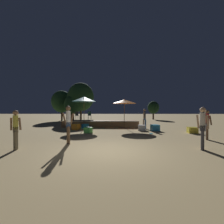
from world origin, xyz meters
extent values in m
plane|color=tan|center=(0.00, 0.00, 0.00)|extent=(120.00, 120.00, 0.00)
cube|color=olive|center=(-1.20, 9.60, 0.28)|extent=(7.49, 2.85, 0.55)
cube|color=#CCB793|center=(-1.20, 8.21, 0.59)|extent=(7.49, 0.12, 0.08)
cylinder|color=brown|center=(1.13, 8.11, 1.16)|extent=(0.05, 0.05, 2.31)
cone|color=orange|center=(1.13, 8.11, 2.49)|extent=(2.26, 2.26, 0.36)
sphere|color=orange|center=(1.13, 8.11, 2.71)|extent=(0.08, 0.08, 0.08)
cylinder|color=brown|center=(-2.70, 8.06, 1.24)|extent=(0.05, 0.05, 2.48)
cone|color=teal|center=(-2.70, 8.06, 2.71)|extent=(2.29, 2.29, 0.46)
sphere|color=teal|center=(-2.70, 8.06, 2.99)|extent=(0.08, 0.08, 0.08)
cube|color=white|center=(2.46, 6.29, 0.22)|extent=(0.68, 0.68, 0.44)
cube|color=orange|center=(-3.10, 6.60, 0.25)|extent=(0.69, 0.69, 0.49)
cube|color=#4CC651|center=(-1.74, 4.86, 0.20)|extent=(0.62, 0.62, 0.40)
cube|color=#2D9EDB|center=(-2.51, 7.73, 0.19)|extent=(0.63, 0.63, 0.38)
cube|color=#2D9EDB|center=(3.51, 6.10, 0.24)|extent=(0.66, 0.66, 0.48)
cube|color=yellow|center=(5.90, 4.88, 0.21)|extent=(0.69, 0.69, 0.42)
cylinder|color=brown|center=(5.41, 2.34, 0.39)|extent=(0.13, 0.13, 0.78)
cylinder|color=#2D4C7F|center=(5.49, 2.49, 0.39)|extent=(0.13, 0.13, 0.78)
cylinder|color=#2D4C7F|center=(5.45, 2.41, 0.86)|extent=(0.20, 0.20, 0.24)
cylinder|color=#B22D33|center=(5.45, 2.41, 1.18)|extent=(0.20, 0.20, 0.60)
cylinder|color=brown|center=(5.59, 2.34, 1.11)|extent=(0.18, 0.15, 0.54)
cylinder|color=brown|center=(5.30, 2.49, 1.11)|extent=(0.24, 0.18, 0.53)
sphere|color=brown|center=(5.45, 2.41, 1.58)|extent=(0.21, 0.21, 0.21)
cylinder|color=brown|center=(-2.04, 1.17, 0.44)|extent=(0.13, 0.13, 0.87)
cylinder|color=brown|center=(-2.13, 1.33, 0.44)|extent=(0.13, 0.13, 0.87)
cylinder|color=#2D4C7F|center=(-2.09, 1.25, 0.95)|extent=(0.22, 0.22, 0.24)
cylinder|color=white|center=(-2.09, 1.25, 1.31)|extent=(0.22, 0.22, 0.67)
cylinder|color=brown|center=(-1.93, 1.34, 1.24)|extent=(0.24, 0.18, 0.60)
cylinder|color=brown|center=(-2.25, 1.16, 1.24)|extent=(0.22, 0.17, 0.60)
sphere|color=brown|center=(-2.09, 1.25, 1.76)|extent=(0.24, 0.24, 0.24)
cylinder|color=#997051|center=(2.86, 7.53, 0.41)|extent=(0.13, 0.13, 0.83)
cylinder|color=#2D4C7F|center=(3.01, 7.45, 0.41)|extent=(0.13, 0.13, 0.83)
cylinder|color=#2D4C7F|center=(2.93, 7.49, 0.91)|extent=(0.21, 0.21, 0.24)
cylinder|color=#333842|center=(2.93, 7.49, 1.24)|extent=(0.21, 0.21, 0.63)
cylinder|color=#997051|center=(2.85, 7.34, 1.18)|extent=(0.13, 0.14, 0.57)
cylinder|color=#997051|center=(3.02, 7.64, 1.18)|extent=(0.12, 0.12, 0.57)
sphere|color=#997051|center=(2.93, 7.49, 1.67)|extent=(0.23, 0.23, 0.23)
cylinder|color=#72664C|center=(-3.98, 0.17, 0.39)|extent=(0.13, 0.13, 0.77)
cylinder|color=#72664C|center=(-3.93, 0.01, 0.39)|extent=(0.13, 0.13, 0.77)
cylinder|color=#72664C|center=(-3.95, 0.09, 0.85)|extent=(0.20, 0.20, 0.24)
cylinder|color=#D8D14C|center=(-3.95, 0.09, 1.17)|extent=(0.20, 0.20, 0.59)
cylinder|color=#997051|center=(-4.11, 0.04, 1.10)|extent=(0.10, 0.10, 0.53)
cylinder|color=#997051|center=(-3.80, 0.14, 1.10)|extent=(0.14, 0.11, 0.53)
sphere|color=#997051|center=(-3.95, 0.09, 1.57)|extent=(0.21, 0.21, 0.21)
cylinder|color=#3F3F47|center=(3.88, 0.16, 0.42)|extent=(0.13, 0.13, 0.84)
cylinder|color=tan|center=(3.97, 0.31, 0.42)|extent=(0.13, 0.13, 0.84)
cylinder|color=#3F3F47|center=(3.93, 0.23, 0.92)|extent=(0.22, 0.22, 0.24)
cylinder|color=beige|center=(3.93, 0.23, 1.26)|extent=(0.22, 0.22, 0.64)
cylinder|color=tan|center=(4.08, 0.14, 1.19)|extent=(0.14, 0.13, 0.57)
cylinder|color=tan|center=(3.78, 0.33, 1.19)|extent=(0.15, 0.14, 0.57)
sphere|color=tan|center=(3.93, 0.23, 1.69)|extent=(0.23, 0.23, 0.23)
cylinder|color=#2D3338|center=(-3.55, 9.79, 0.86)|extent=(0.02, 0.02, 0.45)
cylinder|color=#2D3338|center=(-3.84, 9.85, 0.86)|extent=(0.02, 0.02, 0.45)
cylinder|color=#2D3338|center=(-3.62, 9.49, 0.86)|extent=(0.02, 0.02, 0.45)
cylinder|color=#2D3338|center=(-3.91, 9.56, 0.86)|extent=(0.02, 0.02, 0.45)
cylinder|color=#2D3338|center=(-3.73, 9.67, 1.08)|extent=(0.40, 0.40, 0.02)
cube|color=#2D3338|center=(-3.77, 9.51, 1.31)|extent=(0.36, 0.11, 0.45)
cylinder|color=#1E4C47|center=(-2.62, 9.95, 0.86)|extent=(0.02, 0.02, 0.45)
cylinder|color=#1E4C47|center=(-2.33, 10.03, 0.86)|extent=(0.02, 0.02, 0.45)
cylinder|color=#1E4C47|center=(-2.70, 10.24, 0.86)|extent=(0.02, 0.02, 0.45)
cylinder|color=#1E4C47|center=(-2.41, 10.32, 0.86)|extent=(0.02, 0.02, 0.45)
cylinder|color=#1E4C47|center=(-2.52, 10.14, 1.08)|extent=(0.40, 0.40, 0.02)
cube|color=#1E4C47|center=(-2.56, 10.30, 1.31)|extent=(0.35, 0.12, 0.45)
cylinder|color=#33B2D8|center=(2.78, 4.44, 0.02)|extent=(0.25, 0.25, 0.03)
cylinder|color=#3D2B1C|center=(-8.36, 17.95, 0.81)|extent=(0.28, 0.28, 1.61)
ellipsoid|color=#19381E|center=(-8.36, 17.95, 3.07)|extent=(3.23, 3.23, 3.56)
cylinder|color=#3D2B1C|center=(7.16, 20.87, 0.62)|extent=(0.28, 0.28, 1.25)
ellipsoid|color=black|center=(7.16, 20.87, 2.16)|extent=(2.04, 2.04, 2.24)
cylinder|color=#3D2B1C|center=(-4.99, 16.78, 0.96)|extent=(0.28, 0.28, 1.91)
ellipsoid|color=#19381E|center=(-4.99, 16.78, 3.70)|extent=(3.96, 3.96, 4.36)
cylinder|color=#3D2B1C|center=(-6.85, 18.22, 0.81)|extent=(0.28, 0.28, 1.63)
ellipsoid|color=#1E4223|center=(-6.85, 18.22, 3.01)|extent=(3.08, 3.08, 3.39)
cylinder|color=#3D2B1C|center=(-5.96, 16.01, 0.68)|extent=(0.28, 0.28, 1.36)
ellipsoid|color=#19381E|center=(-5.96, 16.01, 2.54)|extent=(2.62, 2.62, 2.88)
camera|label=1|loc=(0.22, -6.12, 1.68)|focal=24.00mm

